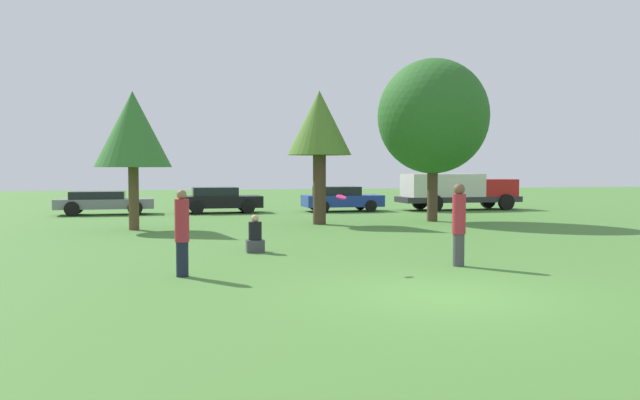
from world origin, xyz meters
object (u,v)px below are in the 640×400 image
object	(u,v)px
person_catcher	(459,223)
delivery_truck_red	(457,189)
tree_2	(433,117)
frisbee	(341,197)
tree_1	(319,126)
parked_car_black	(219,199)
tree_0	(133,130)
person_thrower	(182,232)
parked_car_grey	(103,202)
parked_car_blue	(341,198)
bystander_sitting	(255,237)

from	to	relation	value
person_catcher	delivery_truck_red	size ratio (longest dim) A/B	0.28
tree_2	delivery_truck_red	world-z (taller)	tree_2
frisbee	tree_1	bearing A→B (deg)	79.58
parked_car_black	delivery_truck_red	size ratio (longest dim) A/B	0.61
tree_0	tree_2	size ratio (longest dim) A/B	0.73
person_thrower	frisbee	size ratio (longest dim) A/B	7.38
tree_1	delivery_truck_red	xyz separation A→B (m)	(9.37, 7.24, -2.83)
tree_0	tree_2	distance (m)	12.18
frisbee	parked_car_grey	distance (m)	20.13
tree_2	parked_car_grey	bearing A→B (deg)	152.72
tree_0	parked_car_blue	distance (m)	13.28
parked_car_blue	tree_0	bearing A→B (deg)	-141.89
frisbee	tree_2	world-z (taller)	tree_2
parked_car_blue	tree_1	bearing A→B (deg)	-112.62
person_catcher	tree_1	size ratio (longest dim) A/B	0.35
parked_car_grey	parked_car_black	world-z (taller)	parked_car_black
tree_2	parked_car_grey	distance (m)	16.28
parked_car_black	delivery_truck_red	distance (m)	12.85
person_thrower	tree_2	size ratio (longest dim) A/B	0.26
parked_car_black	person_thrower	bearing A→B (deg)	-97.63
bystander_sitting	tree_0	distance (m)	8.61
person_catcher	tree_0	world-z (taller)	tree_0
tree_1	tree_2	world-z (taller)	tree_2
frisbee	parked_car_blue	bearing A→B (deg)	75.24
person_thrower	tree_1	distance (m)	13.06
person_thrower	delivery_truck_red	xyz separation A→B (m)	(14.85, 18.71, 0.21)
bystander_sitting	tree_1	bearing A→B (deg)	65.98
person_catcher	bystander_sitting	bearing A→B (deg)	-39.59
tree_0	parked_car_blue	size ratio (longest dim) A/B	1.21
frisbee	person_catcher	bearing A→B (deg)	-3.79
person_catcher	tree_2	bearing A→B (deg)	-110.73
bystander_sitting	parked_car_grey	world-z (taller)	parked_car_grey
bystander_sitting	delivery_truck_red	size ratio (longest dim) A/B	0.15
frisbee	bystander_sitting	size ratio (longest dim) A/B	0.24
frisbee	tree_0	world-z (taller)	tree_0
tree_1	parked_car_blue	size ratio (longest dim) A/B	1.28
person_thrower	person_catcher	bearing A→B (deg)	-0.00
frisbee	tree_1	xyz separation A→B (m)	(2.07, 11.24, 2.36)
person_catcher	tree_2	world-z (taller)	tree_2
person_catcher	parked_car_black	distance (m)	19.49
person_thrower	person_catcher	xyz separation A→B (m)	(6.12, 0.04, 0.07)
bystander_sitting	tree_0	size ratio (longest dim) A/B	0.20
frisbee	tree_2	size ratio (longest dim) A/B	0.04
person_thrower	frisbee	distance (m)	3.48
delivery_truck_red	frisbee	bearing A→B (deg)	-123.37
bystander_sitting	person_thrower	bearing A→B (deg)	-118.90
tree_0	delivery_truck_red	xyz separation A→B (m)	(16.47, 8.08, -2.50)
frisbee	parked_car_black	world-z (taller)	frisbee
person_catcher	tree_2	xyz separation A→B (m)	(4.36, 11.77, 3.45)
tree_2	parked_car_blue	world-z (taller)	tree_2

